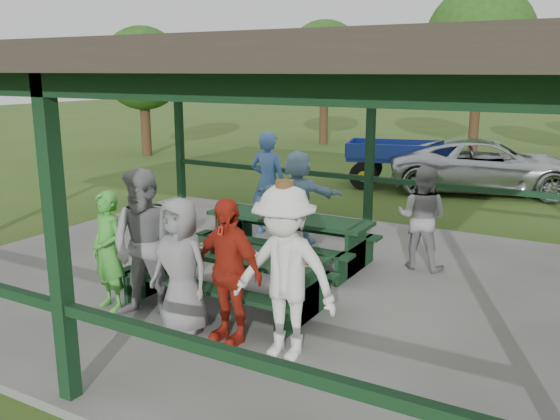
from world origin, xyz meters
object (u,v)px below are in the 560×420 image
Objects in this scene: picnic_table_near at (227,270)px; picnic_table_far at (288,233)px; spectator_blue at (268,183)px; spectator_grey at (422,218)px; contestant_white_fedora at (284,273)px; spectator_lblue at (298,197)px; contestant_red at (228,271)px; contestant_grey_left at (146,246)px; contestant_green at (108,251)px; contestant_grey_mid at (181,266)px; farm_trailer at (399,163)px; pickup_truck at (488,166)px.

picnic_table_far is (-0.19, 2.00, 0.00)m from picnic_table_near.
spectator_grey is (3.07, -0.53, -0.17)m from spectator_blue.
contestant_white_fedora is 4.29m from spectator_lblue.
picnic_table_far is at bearing 115.69° from contestant_red.
picnic_table_near is at bearing 135.41° from contestant_red.
spectator_lblue is (0.04, 3.83, -0.11)m from contestant_grey_left.
contestant_green is at bearing -145.72° from picnic_table_near.
contestant_grey_mid is 10.50m from farm_trailer.
pickup_truck is at bearing -116.56° from spectator_blue.
contestant_red is 0.86× the size of spectator_blue.
spectator_blue reaches higher than picnic_table_far.
picnic_table_near is 1.53m from contestant_green.
spectator_lblue is (-0.36, 0.99, 0.36)m from picnic_table_far.
contestant_green is at bearing 63.97° from spectator_lblue.
spectator_grey is (0.41, 3.60, -0.13)m from contestant_white_fedora.
picnic_table_near is 2.01m from picnic_table_far.
picnic_table_near is 9.94m from pickup_truck.
contestant_red is 1.04× the size of spectator_grey.
contestant_grey_mid is at bearing -177.69° from contestant_white_fedora.
contestant_grey_mid is at bearing -100.09° from farm_trailer.
picnic_table_near is 1.63× the size of spectator_grey.
spectator_grey is at bearing 157.77° from spectator_lblue.
contestant_grey_mid is 0.97× the size of spectator_lblue.
picnic_table_far is 1.12m from spectator_lblue.
contestant_red reaches higher than contestant_green.
farm_trailer is (-0.34, 6.53, -0.29)m from spectator_lblue.
contestant_white_fedora is 0.39× the size of pickup_truck.
contestant_white_fedora is at bearing 83.88° from spectator_grey.
picnic_table_far is 2.91m from contestant_grey_left.
contestant_green is 10.38m from farm_trailer.
spectator_blue is at bearing 104.80° from contestant_green.
spectator_blue is (-0.73, 4.11, 0.03)m from contestant_grey_left.
contestant_grey_left is 4.17m from spectator_blue.
contestant_grey_left is 0.98× the size of contestant_white_fedora.
contestant_white_fedora is (1.53, -2.86, 0.46)m from picnic_table_far.
contestant_white_fedora reaches higher than contestant_green.
contestant_green is 11.01m from pickup_truck.
picnic_table_far is at bearing 127.72° from spectator_blue.
spectator_grey is 7.12m from pickup_truck.
contestant_green is 1.85m from contestant_red.
picnic_table_near is at bearing 84.63° from spectator_lblue.
spectator_lblue is (-1.17, 3.85, 0.00)m from contestant_red.
spectator_grey is (2.30, -0.26, -0.03)m from spectator_lblue.
farm_trailer is at bearing 101.73° from contestant_green.
contestant_white_fedora reaches higher than contestant_grey_mid.
pickup_truck is (2.71, 6.57, -0.39)m from spectator_blue.
farm_trailer is (-2.64, 6.79, -0.26)m from spectator_grey.
contestant_grey_mid is at bearing 157.75° from pickup_truck.
farm_trailer is (0.35, 10.37, -0.23)m from contestant_green.
contestant_red is 1.00× the size of spectator_lblue.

